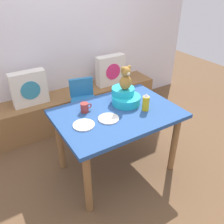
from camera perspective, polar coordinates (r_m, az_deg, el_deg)
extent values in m
plane|color=brown|center=(2.78, 1.11, -13.19)|extent=(8.00, 8.00, 0.00)
cube|color=silver|center=(3.36, -12.86, 19.31)|extent=(4.40, 0.10, 2.60)
cube|color=olive|center=(3.50, -9.30, 1.26)|extent=(2.60, 0.44, 0.46)
cube|color=white|center=(3.14, -19.54, 5.45)|extent=(0.44, 0.14, 0.44)
cylinder|color=teal|center=(3.07, -19.19, 4.96)|extent=(0.24, 0.01, 0.24)
cube|color=white|center=(3.54, -0.34, 10.14)|extent=(0.44, 0.14, 0.44)
cylinder|color=#E02D72|center=(3.48, 0.30, 9.77)|extent=(0.24, 0.01, 0.24)
cube|color=#264C8C|center=(2.34, 1.29, -0.44)|extent=(1.22, 0.85, 0.04)
cylinder|color=olive|center=(2.15, -5.94, -16.80)|extent=(0.07, 0.07, 0.70)
cylinder|color=olive|center=(2.63, 14.90, -7.47)|extent=(0.07, 0.07, 0.70)
cylinder|color=olive|center=(2.62, -12.55, -7.20)|extent=(0.07, 0.07, 0.70)
cylinder|color=olive|center=(3.02, 6.05, -0.91)|extent=(0.07, 0.07, 0.70)
cylinder|color=#2672B2|center=(2.99, -6.71, 2.17)|extent=(0.34, 0.34, 0.10)
cube|color=#2672B2|center=(3.04, -7.51, 6.01)|extent=(0.30, 0.11, 0.24)
cube|color=white|center=(2.80, -5.92, 1.66)|extent=(0.34, 0.26, 0.02)
cylinder|color=silver|center=(2.98, -7.63, -4.35)|extent=(0.03, 0.03, 0.46)
cylinder|color=silver|center=(3.08, -2.91, -2.80)|extent=(0.03, 0.03, 0.46)
cylinder|color=silver|center=(3.20, -9.75, -1.85)|extent=(0.03, 0.03, 0.46)
cylinder|color=silver|center=(3.29, -5.29, -0.48)|extent=(0.03, 0.03, 0.46)
cylinder|color=#1FB8CE|center=(2.46, 3.44, 2.97)|extent=(0.30, 0.30, 0.09)
cylinder|color=#1FB8CE|center=(2.47, 2.71, 5.17)|extent=(0.24, 0.24, 0.07)
ellipsoid|color=#A87A34|center=(2.40, 3.31, 7.18)|extent=(0.13, 0.11, 0.15)
sphere|color=#A87A34|center=(2.35, 3.40, 9.80)|extent=(0.10, 0.10, 0.10)
sphere|color=beige|center=(2.32, 3.99, 9.30)|extent=(0.04, 0.04, 0.04)
sphere|color=#A87A34|center=(2.32, 2.65, 10.50)|extent=(0.04, 0.04, 0.04)
sphere|color=#A87A34|center=(2.36, 4.19, 10.82)|extent=(0.04, 0.04, 0.04)
cylinder|color=gold|center=(2.35, 8.22, 2.09)|extent=(0.07, 0.07, 0.15)
cone|color=white|center=(2.31, 8.39, 4.10)|extent=(0.06, 0.06, 0.03)
cylinder|color=#9E332D|center=(2.33, -6.71, 1.07)|extent=(0.08, 0.08, 0.09)
torus|color=#9E332D|center=(2.34, -5.58, 1.51)|extent=(0.06, 0.01, 0.06)
cylinder|color=white|center=(2.22, -0.84, -1.61)|extent=(0.20, 0.20, 0.01)
cylinder|color=white|center=(2.14, -6.89, -3.15)|extent=(0.20, 0.20, 0.01)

